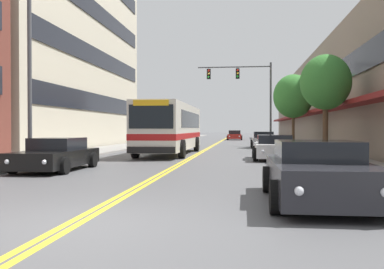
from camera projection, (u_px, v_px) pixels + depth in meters
name	position (u px, v px, depth m)	size (l,w,h in m)	color
ground_plane	(216.00, 144.00, 43.87)	(240.00, 240.00, 0.00)	#565659
sidewalk_left	(148.00, 143.00, 44.73)	(3.27, 106.00, 0.12)	gray
sidewalk_right	(287.00, 144.00, 43.01)	(3.27, 106.00, 0.12)	gray
centre_line	(216.00, 144.00, 43.87)	(0.34, 106.00, 0.01)	yellow
storefront_row_right	(347.00, 102.00, 42.25)	(9.10, 68.00, 8.45)	gray
city_bus	(171.00, 126.00, 26.59)	(2.81, 11.51, 3.02)	silver
car_dark_grey_parked_left_near	(164.00, 139.00, 38.63)	(2.08, 4.16, 1.31)	#38383D
car_black_parked_left_far	(56.00, 155.00, 16.20)	(2.11, 4.62, 1.23)	black
car_charcoal_parked_right_foreground	(317.00, 173.00, 9.12)	(2.18, 4.61, 1.32)	#232328
car_white_parked_right_mid	(274.00, 148.00, 21.67)	(2.18, 4.30, 1.26)	white
car_silver_parked_right_far	(263.00, 140.00, 35.07)	(2.06, 4.61, 1.32)	#B7B7BC
car_red_moving_lead	(235.00, 136.00, 59.49)	(2.12, 4.34, 1.32)	maroon
traffic_signal_mast	(247.00, 87.00, 38.33)	(6.62, 0.38, 7.48)	#47474C
street_lamp_left_near	(38.00, 24.00, 16.21)	(2.66, 0.28, 9.46)	#47474C
street_tree_right_mid	(326.00, 83.00, 21.94)	(2.58, 2.58, 5.26)	brown
street_tree_right_far	(293.00, 96.00, 34.92)	(3.25, 3.25, 5.89)	brown
fire_hydrant	(328.00, 156.00, 16.00)	(0.32, 0.24, 0.89)	yellow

